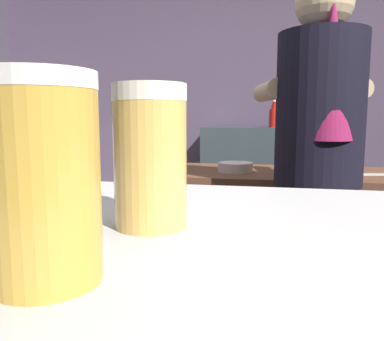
# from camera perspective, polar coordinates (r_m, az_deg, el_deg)

# --- Properties ---
(wall_back) EXTENTS (5.20, 0.10, 2.70)m
(wall_back) POSITION_cam_1_polar(r_m,az_deg,el_deg) (3.62, 11.03, 10.34)
(wall_back) COLOR #504257
(wall_back) RESTS_ON ground
(prep_counter) EXTENTS (2.10, 0.60, 0.90)m
(prep_counter) POSITION_cam_1_polar(r_m,az_deg,el_deg) (2.20, 19.51, -11.98)
(prep_counter) COLOR brown
(prep_counter) RESTS_ON ground
(back_shelf) EXTENTS (0.97, 0.36, 1.10)m
(back_shelf) POSITION_cam_1_polar(r_m,az_deg,el_deg) (3.40, 9.77, -3.00)
(back_shelf) COLOR #343E43
(back_shelf) RESTS_ON ground
(mini_fridge) EXTENTS (0.64, 0.58, 1.13)m
(mini_fridge) POSITION_cam_1_polar(r_m,az_deg,el_deg) (3.83, -21.43, -1.99)
(mini_fridge) COLOR white
(mini_fridge) RESTS_ON ground
(bartender) EXTENTS (0.48, 0.54, 1.72)m
(bartender) POSITION_cam_1_polar(r_m,az_deg,el_deg) (1.62, 18.07, 1.05)
(bartender) COLOR #362C35
(bartender) RESTS_ON ground
(mixing_bowl) EXTENTS (0.18, 0.18, 0.05)m
(mixing_bowl) POSITION_cam_1_polar(r_m,az_deg,el_deg) (2.02, 6.40, 0.49)
(mixing_bowl) COLOR silver
(mixing_bowl) RESTS_ON prep_counter
(chefs_knife) EXTENTS (0.24, 0.08, 0.01)m
(chefs_knife) POSITION_cam_1_polar(r_m,az_deg,el_deg) (2.08, 24.31, -0.52)
(chefs_knife) COLOR silver
(chefs_knife) RESTS_ON prep_counter
(pint_glass_near) EXTENTS (0.08, 0.08, 0.15)m
(pint_glass_near) POSITION_cam_1_polar(r_m,az_deg,el_deg) (0.40, -6.16, 2.05)
(pint_glass_near) COLOR #DDB159
(pint_glass_near) RESTS_ON bar_counter
(pint_glass_far) EXTENTS (0.08, 0.08, 0.14)m
(pint_glass_far) POSITION_cam_1_polar(r_m,az_deg,el_deg) (0.28, -21.03, -1.24)
(pint_glass_far) COLOR gold
(pint_glass_far) RESTS_ON bar_counter
(bottle_vinegar) EXTENTS (0.06, 0.06, 0.20)m
(bottle_vinegar) POSITION_cam_1_polar(r_m,az_deg,el_deg) (3.38, 11.80, 7.57)
(bottle_vinegar) COLOR red
(bottle_vinegar) RESTS_ON back_shelf
(bottle_olive_oil) EXTENTS (0.08, 0.08, 0.22)m
(bottle_olive_oil) POSITION_cam_1_polar(r_m,az_deg,el_deg) (3.26, 11.99, 7.72)
(bottle_olive_oil) COLOR red
(bottle_olive_oil) RESTS_ON back_shelf
(bottle_soy) EXTENTS (0.07, 0.07, 0.23)m
(bottle_soy) POSITION_cam_1_polar(r_m,az_deg,el_deg) (3.25, 16.13, 7.66)
(bottle_soy) COLOR #D6CD7F
(bottle_soy) RESTS_ON back_shelf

